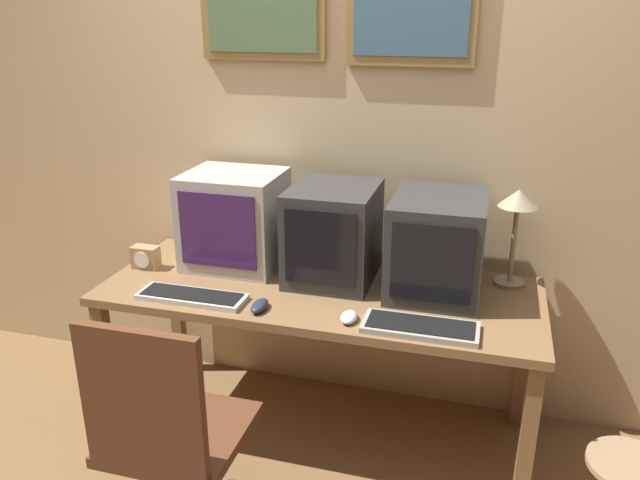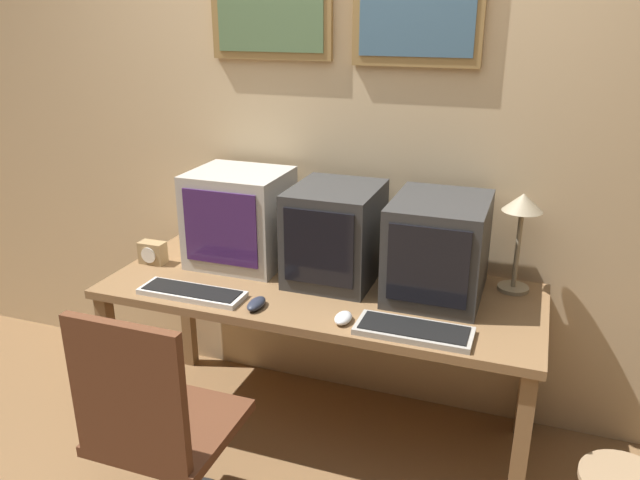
{
  "view_description": "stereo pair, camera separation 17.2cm",
  "coord_description": "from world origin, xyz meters",
  "px_view_note": "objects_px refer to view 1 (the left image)",
  "views": [
    {
      "loc": [
        0.65,
        -1.44,
        1.82
      ],
      "look_at": [
        0.0,
        0.86,
        0.94
      ],
      "focal_mm": 35.0,
      "sensor_mm": 36.0,
      "label": 1
    },
    {
      "loc": [
        0.81,
        -1.38,
        1.82
      ],
      "look_at": [
        0.0,
        0.86,
        0.94
      ],
      "focal_mm": 35.0,
      "sensor_mm": 36.0,
      "label": 2
    }
  ],
  "objects_px": {
    "desk_clock": "(146,257)",
    "desk_lamp": "(517,211)",
    "monitor_center": "(333,233)",
    "keyboard_main": "(192,297)",
    "monitor_left": "(235,220)",
    "keyboard_side": "(420,327)",
    "mouse_far_corner": "(349,317)",
    "monitor_right": "(437,245)",
    "office_chair": "(172,454)",
    "mouse_near_keyboard": "(260,306)"
  },
  "relations": [
    {
      "from": "monitor_center",
      "to": "desk_clock",
      "type": "relative_size",
      "value": 3.53
    },
    {
      "from": "keyboard_side",
      "to": "mouse_far_corner",
      "type": "xyz_separation_m",
      "value": [
        -0.27,
        -0.0,
        0.0
      ]
    },
    {
      "from": "mouse_near_keyboard",
      "to": "mouse_far_corner",
      "type": "distance_m",
      "value": 0.36
    },
    {
      "from": "monitor_left",
      "to": "keyboard_side",
      "type": "distance_m",
      "value": 1.0
    },
    {
      "from": "monitor_center",
      "to": "keyboard_main",
      "type": "bearing_deg",
      "value": -142.87
    },
    {
      "from": "keyboard_side",
      "to": "mouse_far_corner",
      "type": "bearing_deg",
      "value": -179.51
    },
    {
      "from": "keyboard_main",
      "to": "monitor_right",
      "type": "bearing_deg",
      "value": 21.09
    },
    {
      "from": "desk_clock",
      "to": "desk_lamp",
      "type": "bearing_deg",
      "value": 9.38
    },
    {
      "from": "keyboard_side",
      "to": "desk_clock",
      "type": "relative_size",
      "value": 3.52
    },
    {
      "from": "office_chair",
      "to": "desk_clock",
      "type": "bearing_deg",
      "value": 123.76
    },
    {
      "from": "keyboard_main",
      "to": "desk_clock",
      "type": "bearing_deg",
      "value": 145.11
    },
    {
      "from": "monitor_left",
      "to": "desk_clock",
      "type": "relative_size",
      "value": 3.57
    },
    {
      "from": "desk_clock",
      "to": "monitor_center",
      "type": "bearing_deg",
      "value": 8.71
    },
    {
      "from": "monitor_center",
      "to": "keyboard_side",
      "type": "bearing_deg",
      "value": -41.53
    },
    {
      "from": "monitor_right",
      "to": "desk_lamp",
      "type": "height_order",
      "value": "desk_lamp"
    },
    {
      "from": "mouse_near_keyboard",
      "to": "desk_clock",
      "type": "distance_m",
      "value": 0.69
    },
    {
      "from": "monitor_right",
      "to": "mouse_far_corner",
      "type": "xyz_separation_m",
      "value": [
        -0.28,
        -0.37,
        -0.18
      ]
    },
    {
      "from": "monitor_left",
      "to": "desk_lamp",
      "type": "relative_size",
      "value": 1.02
    },
    {
      "from": "keyboard_main",
      "to": "desk_clock",
      "type": "distance_m",
      "value": 0.43
    },
    {
      "from": "monitor_center",
      "to": "keyboard_main",
      "type": "height_order",
      "value": "monitor_center"
    },
    {
      "from": "keyboard_side",
      "to": "desk_lamp",
      "type": "distance_m",
      "value": 0.68
    },
    {
      "from": "monitor_right",
      "to": "keyboard_side",
      "type": "xyz_separation_m",
      "value": [
        -0.01,
        -0.37,
        -0.19
      ]
    },
    {
      "from": "keyboard_main",
      "to": "monitor_center",
      "type": "bearing_deg",
      "value": 37.13
    },
    {
      "from": "monitor_center",
      "to": "desk_lamp",
      "type": "height_order",
      "value": "desk_lamp"
    },
    {
      "from": "keyboard_side",
      "to": "mouse_far_corner",
      "type": "distance_m",
      "value": 0.27
    },
    {
      "from": "office_chair",
      "to": "mouse_far_corner",
      "type": "bearing_deg",
      "value": 46.21
    },
    {
      "from": "desk_clock",
      "to": "mouse_near_keyboard",
      "type": "bearing_deg",
      "value": -21.72
    },
    {
      "from": "mouse_far_corner",
      "to": "desk_clock",
      "type": "distance_m",
      "value": 1.03
    },
    {
      "from": "monitor_center",
      "to": "office_chair",
      "type": "bearing_deg",
      "value": -110.16
    },
    {
      "from": "keyboard_main",
      "to": "mouse_far_corner",
      "type": "bearing_deg",
      "value": -0.92
    },
    {
      "from": "monitor_left",
      "to": "mouse_near_keyboard",
      "type": "relative_size",
      "value": 3.58
    },
    {
      "from": "monitor_left",
      "to": "keyboard_side",
      "type": "height_order",
      "value": "monitor_left"
    },
    {
      "from": "mouse_near_keyboard",
      "to": "desk_clock",
      "type": "bearing_deg",
      "value": 158.28
    },
    {
      "from": "keyboard_main",
      "to": "mouse_far_corner",
      "type": "distance_m",
      "value": 0.65
    },
    {
      "from": "mouse_far_corner",
      "to": "office_chair",
      "type": "distance_m",
      "value": 0.78
    },
    {
      "from": "desk_clock",
      "to": "desk_lamp",
      "type": "distance_m",
      "value": 1.62
    },
    {
      "from": "desk_clock",
      "to": "office_chair",
      "type": "height_order",
      "value": "office_chair"
    },
    {
      "from": "monitor_left",
      "to": "desk_clock",
      "type": "distance_m",
      "value": 0.44
    },
    {
      "from": "mouse_near_keyboard",
      "to": "mouse_far_corner",
      "type": "height_order",
      "value": "mouse_near_keyboard"
    },
    {
      "from": "monitor_left",
      "to": "desk_lamp",
      "type": "height_order",
      "value": "monitor_left"
    },
    {
      "from": "desk_clock",
      "to": "desk_lamp",
      "type": "xyz_separation_m",
      "value": [
        1.58,
        0.26,
        0.27
      ]
    },
    {
      "from": "mouse_near_keyboard",
      "to": "mouse_far_corner",
      "type": "relative_size",
      "value": 1.17
    },
    {
      "from": "keyboard_main",
      "to": "mouse_near_keyboard",
      "type": "height_order",
      "value": "mouse_near_keyboard"
    },
    {
      "from": "monitor_center",
      "to": "keyboard_side",
      "type": "xyz_separation_m",
      "value": [
        0.43,
        -0.38,
        -0.19
      ]
    },
    {
      "from": "keyboard_side",
      "to": "mouse_far_corner",
      "type": "height_order",
      "value": "mouse_far_corner"
    },
    {
      "from": "monitor_right",
      "to": "office_chair",
      "type": "distance_m",
      "value": 1.27
    },
    {
      "from": "keyboard_side",
      "to": "mouse_near_keyboard",
      "type": "bearing_deg",
      "value": -179.46
    },
    {
      "from": "mouse_near_keyboard",
      "to": "mouse_far_corner",
      "type": "xyz_separation_m",
      "value": [
        0.36,
        0.0,
        -0.0
      ]
    },
    {
      "from": "keyboard_main",
      "to": "monitor_left",
      "type": "bearing_deg",
      "value": 86.29
    },
    {
      "from": "monitor_right",
      "to": "office_chair",
      "type": "bearing_deg",
      "value": -131.11
    }
  ]
}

